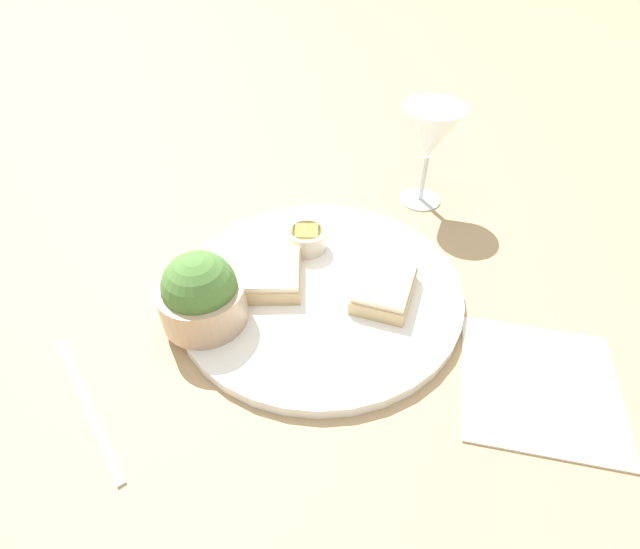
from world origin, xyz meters
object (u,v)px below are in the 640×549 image
(wine_glass, at_px, (430,136))
(fork, at_px, (88,405))
(cheese_toast_far, at_px, (273,275))
(napkin, at_px, (541,385))
(sauce_ramekin, at_px, (307,238))
(cheese_toast_near, at_px, (384,288))
(salad_bowl, at_px, (201,295))

(wine_glass, bearing_deg, fork, 156.61)
(cheese_toast_far, height_order, napkin, cheese_toast_far)
(sauce_ramekin, height_order, wine_glass, wine_glass)
(napkin, relative_size, fork, 1.10)
(cheese_toast_far, bearing_deg, sauce_ramekin, -7.36)
(cheese_toast_near, xyz_separation_m, cheese_toast_far, (-0.03, 0.13, 0.00))
(sauce_ramekin, distance_m, fork, 0.32)
(napkin, bearing_deg, wine_glass, 35.73)
(salad_bowl, relative_size, wine_glass, 0.64)
(sauce_ramekin, xyz_separation_m, wine_glass, (0.19, -0.10, 0.08))
(cheese_toast_far, xyz_separation_m, napkin, (-0.02, -0.32, -0.02))
(cheese_toast_far, height_order, wine_glass, wine_glass)
(salad_bowl, relative_size, cheese_toast_near, 1.04)
(salad_bowl, height_order, cheese_toast_far, salad_bowl)
(salad_bowl, xyz_separation_m, napkin, (0.06, -0.36, -0.05))
(salad_bowl, bearing_deg, napkin, -79.83)
(cheese_toast_far, relative_size, fork, 0.58)
(cheese_toast_near, relative_size, cheese_toast_far, 0.92)
(cheese_toast_near, relative_size, fork, 0.54)
(cheese_toast_near, bearing_deg, salad_bowl, 123.16)
(cheese_toast_near, distance_m, napkin, 0.19)
(cheese_toast_near, bearing_deg, napkin, -104.74)
(sauce_ramekin, xyz_separation_m, fork, (-0.30, 0.10, -0.03))
(napkin, height_order, fork, same)
(salad_bowl, bearing_deg, fork, 159.90)
(salad_bowl, relative_size, sauce_ramekin, 1.88)
(salad_bowl, relative_size, napkin, 0.51)
(wine_glass, relative_size, fork, 0.87)
(cheese_toast_near, distance_m, wine_glass, 0.24)
(wine_glass, bearing_deg, salad_bowl, 155.32)
(napkin, bearing_deg, fork, 116.34)
(napkin, bearing_deg, sauce_ramekin, 72.99)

